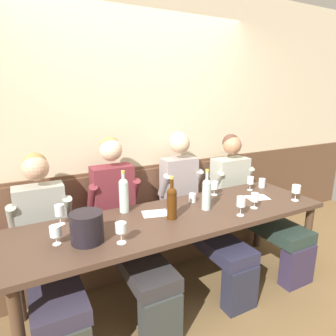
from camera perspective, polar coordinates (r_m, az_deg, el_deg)
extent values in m
cube|color=brown|center=(2.68, 4.27, -25.68)|extent=(6.80, 6.80, 0.02)
cube|color=beige|center=(3.04, -6.29, 8.39)|extent=(6.80, 0.08, 2.80)
cube|color=brown|center=(3.22, -5.47, -8.12)|extent=(6.80, 0.03, 0.97)
cube|color=brown|center=(3.15, -3.73, -13.99)|extent=(2.89, 0.42, 0.44)
cube|color=brown|center=(3.04, -3.80, -9.92)|extent=(2.84, 0.39, 0.05)
cube|color=brown|center=(3.11, -5.32, -4.42)|extent=(2.89, 0.04, 0.45)
cube|color=#473226|center=(2.43, 2.18, -9.59)|extent=(2.59, 0.76, 0.04)
cylinder|color=#452F1F|center=(3.15, 25.46, -12.70)|extent=(0.07, 0.07, 0.71)
cylinder|color=#47372C|center=(2.61, -27.42, -18.82)|extent=(0.07, 0.07, 0.71)
cylinder|color=#402D2A|center=(3.51, 17.32, -9.10)|extent=(0.07, 0.07, 0.71)
cube|color=#2F2A3C|center=(2.37, -21.67, -19.48)|extent=(0.33, 1.01, 0.11)
cube|color=gray|center=(2.72, -23.63, -8.08)|extent=(0.40, 0.20, 0.48)
sphere|color=tan|center=(2.59, -24.50, 0.00)|extent=(0.21, 0.21, 0.21)
sphere|color=olive|center=(2.61, -24.59, 0.68)|extent=(0.19, 0.19, 0.19)
cylinder|color=gray|center=(2.68, -28.11, -8.62)|extent=(0.08, 0.20, 0.27)
cylinder|color=gray|center=(2.70, -19.11, -7.50)|extent=(0.08, 0.20, 0.27)
cube|color=#313634|center=(2.29, -1.46, -27.37)|extent=(0.29, 0.14, 0.38)
cube|color=#2F2C2E|center=(2.48, -6.38, -16.76)|extent=(0.32, 1.01, 0.11)
cube|color=maroon|center=(2.80, -10.72, -5.36)|extent=(0.38, 0.20, 0.58)
sphere|color=beige|center=(2.68, -11.09, 3.47)|extent=(0.20, 0.20, 0.20)
sphere|color=olive|center=(2.70, -11.28, 4.09)|extent=(0.19, 0.19, 0.19)
cylinder|color=maroon|center=(2.71, -14.57, -5.50)|extent=(0.08, 0.20, 0.27)
cylinder|color=maroon|center=(2.82, -6.60, -4.32)|extent=(0.08, 0.20, 0.27)
cube|color=#242635|center=(2.62, 13.85, -21.75)|extent=(0.28, 0.14, 0.38)
cube|color=#28283E|center=(2.79, 7.82, -13.11)|extent=(0.30, 1.01, 0.11)
cube|color=gray|center=(3.08, 2.14, -3.32)|extent=(0.36, 0.20, 0.58)
sphere|color=beige|center=(2.96, 2.32, 4.77)|extent=(0.20, 0.20, 0.20)
sphere|color=beige|center=(2.98, 2.08, 5.33)|extent=(0.19, 0.19, 0.19)
cylinder|color=gray|center=(2.94, -0.74, -3.40)|extent=(0.08, 0.20, 0.27)
cylinder|color=gray|center=(3.13, 5.57, -2.37)|extent=(0.08, 0.20, 0.27)
cube|color=#312840|center=(3.05, 23.94, -16.95)|extent=(0.31, 0.14, 0.38)
cube|color=#26352E|center=(3.20, 18.01, -9.95)|extent=(0.35, 1.00, 0.11)
cube|color=#AEB09F|center=(3.46, 11.97, -2.22)|extent=(0.41, 0.23, 0.50)
sphere|color=#AA7857|center=(3.36, 12.44, 4.38)|extent=(0.21, 0.21, 0.21)
sphere|color=#533429|center=(3.38, 12.19, 4.89)|extent=(0.19, 0.19, 0.19)
cylinder|color=#AEB09F|center=(3.29, 9.55, -2.62)|extent=(0.08, 0.20, 0.27)
cylinder|color=#AEB09F|center=(3.57, 15.15, -1.60)|extent=(0.08, 0.20, 0.27)
cylinder|color=black|center=(2.05, -15.57, -11.11)|extent=(0.22, 0.22, 0.21)
cylinder|color=silver|center=(2.46, -8.60, -5.89)|extent=(0.08, 0.08, 0.24)
sphere|color=silver|center=(2.42, -8.72, -2.96)|extent=(0.08, 0.08, 0.08)
cylinder|color=silver|center=(2.41, -8.76, -1.86)|extent=(0.03, 0.03, 0.08)
cylinder|color=gold|center=(2.39, -8.80, -0.75)|extent=(0.03, 0.03, 0.02)
cylinder|color=#47250A|center=(2.31, 0.74, -7.52)|extent=(0.08, 0.08, 0.20)
sphere|color=#47250A|center=(2.27, 0.75, -4.80)|extent=(0.08, 0.08, 0.08)
cylinder|color=#47250A|center=(2.25, 0.76, -3.37)|extent=(0.03, 0.03, 0.10)
cylinder|color=gold|center=(2.24, 0.76, -1.91)|extent=(0.03, 0.03, 0.02)
cylinder|color=#ACC0BA|center=(2.51, 7.50, -5.70)|extent=(0.08, 0.08, 0.22)
sphere|color=#ACC0BA|center=(2.47, 7.59, -3.06)|extent=(0.08, 0.08, 0.08)
cylinder|color=#ACC0BA|center=(2.46, 7.64, -1.79)|extent=(0.03, 0.03, 0.10)
cylinder|color=gold|center=(2.44, 7.68, -0.50)|extent=(0.03, 0.03, 0.02)
cylinder|color=silver|center=(2.66, 16.45, -7.46)|extent=(0.06, 0.06, 0.00)
cylinder|color=silver|center=(2.65, 16.50, -6.82)|extent=(0.01, 0.01, 0.06)
cylinder|color=silver|center=(2.63, 16.60, -5.48)|extent=(0.07, 0.07, 0.07)
cylinder|color=#E0DA7F|center=(2.63, 16.57, -6.00)|extent=(0.06, 0.06, 0.02)
cylinder|color=silver|center=(2.40, -20.22, -10.26)|extent=(0.07, 0.07, 0.00)
cylinder|color=silver|center=(2.38, -20.30, -9.45)|extent=(0.01, 0.01, 0.07)
cylinder|color=silver|center=(2.35, -20.46, -7.73)|extent=(0.07, 0.07, 0.08)
cylinder|color=#F2CF88|center=(2.36, -20.40, -8.38)|extent=(0.06, 0.06, 0.03)
cylinder|color=silver|center=(3.12, 15.69, -4.15)|extent=(0.06, 0.06, 0.00)
cylinder|color=silver|center=(3.10, 15.73, -3.54)|extent=(0.01, 0.01, 0.06)
cylinder|color=silver|center=(3.08, 15.82, -2.32)|extent=(0.06, 0.06, 0.07)
cylinder|color=#F3D27C|center=(3.09, 15.79, -2.71)|extent=(0.06, 0.06, 0.03)
cylinder|color=silver|center=(2.97, 23.56, -5.79)|extent=(0.07, 0.07, 0.00)
cylinder|color=silver|center=(2.96, 23.64, -5.09)|extent=(0.01, 0.01, 0.07)
cylinder|color=silver|center=(2.93, 23.78, -3.75)|extent=(0.08, 0.08, 0.07)
cylinder|color=silver|center=(2.12, -20.89, -13.69)|extent=(0.06, 0.06, 0.00)
cylinder|color=silver|center=(2.11, -20.97, -12.95)|extent=(0.01, 0.01, 0.06)
cylinder|color=silver|center=(2.08, -21.13, -11.40)|extent=(0.08, 0.08, 0.07)
cylinder|color=#E8DC83|center=(2.09, -21.07, -11.95)|extent=(0.07, 0.07, 0.03)
cylinder|color=silver|center=(2.48, 13.94, -8.94)|extent=(0.06, 0.06, 0.00)
cylinder|color=silver|center=(2.46, 13.99, -8.06)|extent=(0.01, 0.01, 0.08)
cylinder|color=silver|center=(2.43, 14.11, -6.37)|extent=(0.07, 0.07, 0.08)
cylinder|color=silver|center=(2.90, 9.02, -5.16)|extent=(0.06, 0.06, 0.00)
cylinder|color=silver|center=(2.89, 9.04, -4.58)|extent=(0.01, 0.01, 0.06)
cylinder|color=silver|center=(2.87, 9.10, -3.34)|extent=(0.07, 0.07, 0.07)
cylinder|color=silver|center=(2.03, -9.07, -14.19)|extent=(0.06, 0.06, 0.00)
cylinder|color=silver|center=(2.01, -9.11, -13.20)|extent=(0.01, 0.01, 0.08)
cylinder|color=silver|center=(1.98, -9.20, -11.40)|extent=(0.07, 0.07, 0.07)
cylinder|color=#DED786|center=(1.99, -9.17, -11.93)|extent=(0.07, 0.07, 0.02)
cylinder|color=silver|center=(2.68, 4.79, -5.81)|extent=(0.07, 0.07, 0.08)
cylinder|color=silver|center=(3.23, 17.89, -2.80)|extent=(0.07, 0.07, 0.10)
cube|color=white|center=(2.92, 17.05, -5.54)|extent=(0.24, 0.20, 0.00)
cube|color=white|center=(2.44, -2.52, -8.85)|extent=(0.24, 0.20, 0.00)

